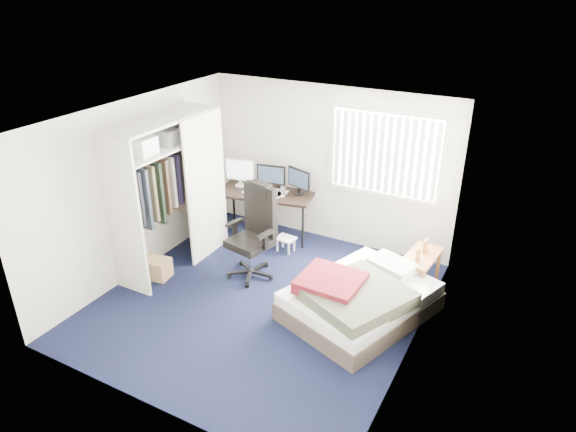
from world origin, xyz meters
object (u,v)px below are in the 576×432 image
(desk, at_px, (267,190))
(bed, at_px, (359,298))
(office_chair, at_px, (254,241))
(nightstand, at_px, (421,259))

(desk, bearing_deg, bed, -33.46)
(desk, height_order, office_chair, office_chair)
(office_chair, height_order, nightstand, office_chair)
(desk, relative_size, bed, 0.76)
(bed, bearing_deg, nightstand, 63.50)
(nightstand, bearing_deg, bed, -116.50)
(desk, xyz_separation_m, office_chair, (0.48, -1.18, -0.26))
(office_chair, xyz_separation_m, bed, (1.70, -0.26, -0.26))
(nightstand, distance_m, bed, 1.15)
(nightstand, relative_size, bed, 0.36)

